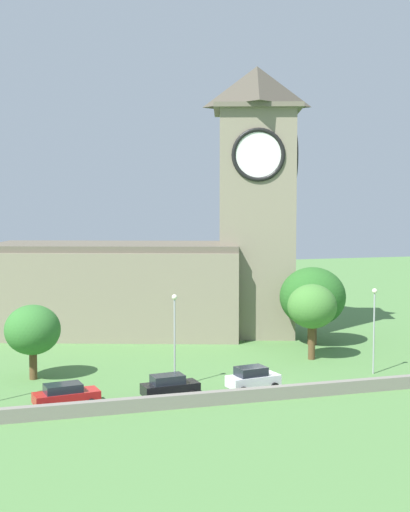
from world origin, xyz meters
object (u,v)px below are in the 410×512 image
Objects in this scene: streetlamp_central at (374,317)px; tree_churchyard at (313,297)px; car_black at (170,386)px; tree_riverside_east at (33,330)px; tree_by_tower at (312,307)px; car_white at (253,379)px; church at (168,256)px; streetlamp_west_mid at (175,326)px; car_red at (66,395)px.

streetlamp_central is 0.92× the size of tree_churchyard.
streetlamp_central reaches higher than car_black.
tree_churchyard is 1.29× the size of tree_riverside_east.
tree_riverside_east is 0.88× the size of tree_by_tower.
car_black is 6.79m from car_white.
church reaches higher than tree_churchyard.
tree_churchyard is (19.06, 15.23, 4.08)m from car_black.
church is 4.78× the size of streetlamp_west_mid.
streetlamp_central is at bearing -13.06° from tree_riverside_east.
car_white is 0.54× the size of tree_churchyard.
tree_by_tower reaches higher than car_white.
car_red is 1.13× the size of car_white.
tree_churchyard is at bearing 38.63° from car_black.
tree_by_tower is at bearing 20.42° from car_red.
car_black is 19.29m from streetlamp_central.
streetlamp_west_mid is (8.96, 2.95, 4.10)m from car_red.
church reaches higher than car_black.
car_white is 18.75m from tree_riverside_east.
streetlamp_west_mid is 15.98m from tree_by_tower.
streetlamp_central is 12.90m from tree_churchyard.
car_white is (0.49, -25.61, -7.85)m from church.
church is at bearing 140.29° from tree_churchyard.
streetlamp_central reaches higher than tree_by_tower.
streetlamp_central is (11.94, 2.12, 3.96)m from car_white.
tree_by_tower is at bearing 0.27° from tree_riverside_east.
streetlamp_central reaches higher than car_white.
tree_churchyard is at bearing -39.71° from church.
tree_churchyard is 6.91m from tree_by_tower.
car_red is 31.05m from tree_churchyard.
church is 26.86m from streetlamp_central.
streetlamp_central is at bearing 10.07° from car_white.
tree_churchyard is (0.34, 12.90, 0.08)m from streetlamp_central.
car_white is 12.75m from streetlamp_central.
car_red is (-14.06, -25.68, -7.96)m from church.
car_red is 26.88m from streetlamp_central.
car_white is 7.45m from streetlamp_west_mid.
car_black is at bearing -141.37° from tree_churchyard.
streetlamp_west_mid is (-5.10, -22.73, -3.86)m from church.
church is 7.27× the size of car_red.
tree_by_tower reaches higher than car_red.
streetlamp_central is (12.42, -23.49, -3.89)m from church.
car_black reaches higher than car_red.
car_white is at bearing -27.31° from streetlamp_west_mid.
tree_churchyard is at bearing 50.74° from car_white.
car_white is at bearing -169.93° from streetlamp_central.
church is at bearing 46.94° from tree_riverside_east.
car_red is 25.74m from tree_by_tower.
tree_by_tower is (16.05, 9.01, 4.08)m from car_black.
church is at bearing 120.09° from tree_by_tower.
streetlamp_west_mid is at bearing 152.69° from car_white.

